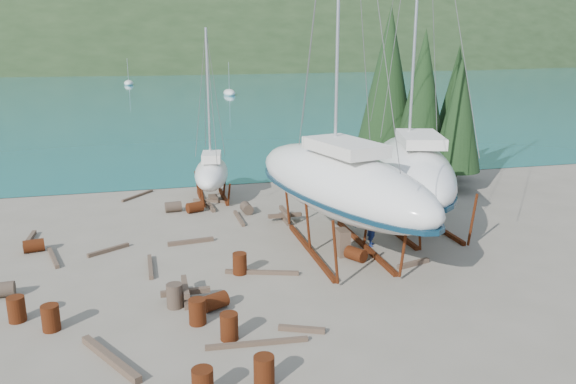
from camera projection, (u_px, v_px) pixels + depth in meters
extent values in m
plane|color=#6A6253|center=(272.00, 273.00, 22.96)|extent=(600.00, 600.00, 0.00)
plane|color=#18667C|center=(151.00, 59.00, 318.05)|extent=(700.00, 700.00, 0.00)
ellipsoid|color=#203118|center=(151.00, 59.00, 322.74)|extent=(800.00, 360.00, 110.00)
cube|color=beige|center=(98.00, 63.00, 195.72)|extent=(6.00, 5.00, 4.00)
cube|color=#A54C2D|center=(97.00, 55.00, 194.99)|extent=(6.60, 5.60, 1.60)
cube|color=beige|center=(240.00, 62.00, 207.52)|extent=(6.00, 5.00, 4.00)
cube|color=#A54C2D|center=(239.00, 54.00, 206.80)|extent=(6.60, 5.60, 1.60)
cylinder|color=black|center=(418.00, 173.00, 36.95)|extent=(0.36, 0.36, 1.60)
cone|color=black|center=(422.00, 97.00, 35.66)|extent=(3.60, 3.60, 8.40)
cylinder|color=black|center=(454.00, 181.00, 35.46)|extent=(0.36, 0.36, 1.36)
cone|color=black|center=(459.00, 113.00, 34.36)|extent=(3.06, 3.06, 7.14)
cylinder|color=black|center=(384.00, 166.00, 38.44)|extent=(0.36, 0.36, 1.84)
cone|color=black|center=(388.00, 81.00, 36.95)|extent=(4.14, 4.14, 9.66)
cylinder|color=black|center=(451.00, 169.00, 38.61)|extent=(0.36, 0.36, 1.44)
cone|color=black|center=(456.00, 103.00, 37.45)|extent=(3.24, 3.24, 7.56)
ellipsoid|color=silver|center=(229.00, 93.00, 100.17)|extent=(2.00, 5.00, 1.40)
cylinder|color=silver|center=(229.00, 77.00, 99.43)|extent=(0.08, 0.08, 5.00)
ellipsoid|color=silver|center=(129.00, 83.00, 124.02)|extent=(2.00, 5.00, 1.40)
cylinder|color=silver|center=(128.00, 70.00, 123.29)|extent=(0.08, 0.08, 5.00)
ellipsoid|color=silver|center=(339.00, 183.00, 24.69)|extent=(6.68, 13.13, 2.94)
cube|color=#0A2536|center=(343.00, 209.00, 24.36)|extent=(0.80, 2.26, 1.00)
cube|color=silver|center=(345.00, 147.00, 23.65)|extent=(2.90, 4.17, 0.50)
cube|color=#622210|center=(310.00, 250.00, 25.17)|extent=(0.18, 6.94, 0.20)
cube|color=#622210|center=(364.00, 246.00, 25.78)|extent=(0.18, 6.94, 0.20)
cube|color=brown|center=(342.00, 242.00, 24.76)|extent=(0.50, 0.80, 1.18)
ellipsoid|color=silver|center=(413.00, 170.00, 27.95)|extent=(6.68, 12.25, 2.78)
cube|color=#0A2536|center=(417.00, 191.00, 27.64)|extent=(0.85, 2.10, 1.00)
cube|color=silver|center=(420.00, 139.00, 26.98)|extent=(2.82, 3.92, 0.50)
cube|color=#622210|center=(388.00, 227.00, 28.42)|extent=(0.18, 6.47, 0.20)
cube|color=#622210|center=(431.00, 223.00, 28.98)|extent=(0.18, 6.47, 0.20)
cube|color=brown|center=(415.00, 220.00, 28.03)|extent=(0.50, 0.80, 1.10)
ellipsoid|color=silver|center=(212.00, 173.00, 33.39)|extent=(2.93, 6.44, 1.60)
cube|color=#0A2536|center=(212.00, 180.00, 33.19)|extent=(0.43, 1.14, 1.00)
cube|color=silver|center=(211.00, 157.00, 32.83)|extent=(1.36, 2.01, 0.50)
cylinder|color=silver|center=(208.00, 94.00, 32.49)|extent=(0.14, 0.14, 7.45)
cube|color=#622210|center=(201.00, 198.00, 33.61)|extent=(0.18, 3.42, 0.20)
cube|color=#622210|center=(224.00, 197.00, 33.94)|extent=(0.18, 3.42, 0.20)
cube|color=brown|center=(213.00, 198.00, 33.47)|extent=(0.50, 0.80, 0.30)
imported|color=#111E4C|center=(372.00, 227.00, 25.86)|extent=(0.68, 0.77, 1.77)
cylinder|color=#622210|center=(51.00, 318.00, 18.30)|extent=(0.58, 0.58, 0.88)
cylinder|color=#622210|center=(34.00, 246.00, 25.21)|extent=(0.98, 0.75, 0.58)
cylinder|color=#622210|center=(203.00, 384.00, 14.75)|extent=(0.58, 0.58, 0.88)
cylinder|color=#622210|center=(195.00, 207.00, 31.10)|extent=(1.02, 0.83, 0.58)
cylinder|color=#622210|center=(356.00, 254.00, 24.20)|extent=(0.94, 1.05, 0.58)
cylinder|color=#622210|center=(264.00, 371.00, 15.34)|extent=(0.58, 0.58, 0.88)
cylinder|color=#622210|center=(17.00, 309.00, 18.89)|extent=(0.58, 0.58, 0.88)
cylinder|color=#2D2823|center=(173.00, 207.00, 31.18)|extent=(0.93, 0.66, 0.58)
cylinder|color=#622210|center=(229.00, 327.00, 17.74)|extent=(0.58, 0.58, 0.88)
cylinder|color=#2D2823|center=(247.00, 208.00, 30.93)|extent=(0.63, 0.91, 0.58)
cylinder|color=#622210|center=(215.00, 301.00, 19.80)|extent=(1.04, 0.90, 0.58)
cylinder|color=#622210|center=(197.00, 312.00, 18.72)|extent=(0.58, 0.58, 0.88)
cylinder|color=#622210|center=(240.00, 264.00, 22.79)|extent=(0.58, 0.58, 0.88)
cylinder|color=#2D2823|center=(2.00, 290.00, 20.72)|extent=(0.91, 0.63, 0.58)
cylinder|color=#2D2823|center=(175.00, 296.00, 19.90)|extent=(0.58, 0.58, 0.88)
cube|color=brown|center=(138.00, 196.00, 34.27)|extent=(1.86, 2.19, 0.14)
cube|color=brown|center=(413.00, 263.00, 23.69)|extent=(1.64, 0.65, 0.19)
cube|color=brown|center=(30.00, 239.00, 26.65)|extent=(0.25, 2.14, 0.19)
cube|color=brown|center=(257.00, 343.00, 17.46)|extent=(3.23, 0.38, 0.15)
cube|color=brown|center=(108.00, 250.00, 25.26)|extent=(1.79, 1.22, 0.17)
cube|color=brown|center=(262.00, 272.00, 22.83)|extent=(2.91, 1.07, 0.16)
cube|color=brown|center=(211.00, 207.00, 31.83)|extent=(0.33, 1.64, 0.19)
cube|color=brown|center=(302.00, 329.00, 18.29)|extent=(1.48, 0.77, 0.17)
cube|color=brown|center=(191.00, 241.00, 26.32)|extent=(2.16, 0.44, 0.19)
cube|color=brown|center=(211.00, 201.00, 33.12)|extent=(2.02, 1.06, 0.15)
cube|color=brown|center=(239.00, 218.00, 29.85)|extent=(0.22, 2.49, 0.16)
cube|color=brown|center=(150.00, 267.00, 23.40)|extent=(0.21, 2.44, 0.17)
cube|color=brown|center=(110.00, 358.00, 16.54)|extent=(1.84, 2.87, 0.23)
cube|color=brown|center=(53.00, 258.00, 24.38)|extent=(0.82, 2.40, 0.16)
cube|color=brown|center=(186.00, 297.00, 20.58)|extent=(0.20, 1.80, 0.20)
cube|color=brown|center=(185.00, 292.00, 20.53)|extent=(1.80, 0.20, 0.20)
cube|color=brown|center=(185.00, 287.00, 20.48)|extent=(0.20, 1.80, 0.20)
cube|color=brown|center=(285.00, 219.00, 29.66)|extent=(0.20, 1.80, 0.20)
cube|color=brown|center=(285.00, 215.00, 29.61)|extent=(1.80, 0.20, 0.20)
cube|color=brown|center=(285.00, 212.00, 29.55)|extent=(0.20, 1.80, 0.20)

